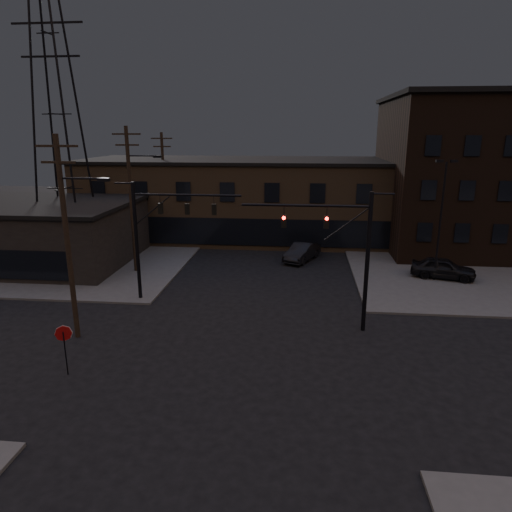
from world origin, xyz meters
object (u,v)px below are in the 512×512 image
Objects in this scene: traffic_signal_far at (155,228)px; car_crossing at (302,252)px; traffic_signal_near at (347,247)px; parked_car_lot_b at (488,247)px; stop_sign at (64,339)px; parked_car_lot_a at (443,268)px.

car_crossing is (9.63, 10.91, -4.23)m from traffic_signal_far.
traffic_signal_far is 15.15m from car_crossing.
traffic_signal_near is 1.61× the size of parked_car_lot_b.
traffic_signal_near and traffic_signal_far have the same top height.
stop_sign is (-13.36, -6.49, -3.09)m from traffic_signal_near.
traffic_signal_far is 10.55m from stop_sign.
stop_sign is at bearing -93.74° from car_crossing.
stop_sign is 0.50× the size of parked_car_lot_b.
traffic_signal_near reaches higher than car_crossing.
parked_car_lot_a is 0.99× the size of car_crossing.
parked_car_lot_a is at bearing 17.69° from traffic_signal_far.
traffic_signal_near is at bearing 151.12° from parked_car_lot_b.
traffic_signal_far is at bearing -107.61° from car_crossing.
stop_sign is 23.60m from car_crossing.
traffic_signal_near is at bearing -56.54° from car_crossing.
parked_car_lot_a reaches higher than parked_car_lot_b.
stop_sign is 0.52× the size of car_crossing.
traffic_signal_far is (-12.07, 3.50, 0.08)m from traffic_signal_near.
parked_car_lot_b is at bearing 27.80° from traffic_signal_far.
traffic_signal_near is 12.57m from traffic_signal_far.
traffic_signal_far is 21.86m from parked_car_lot_a.
car_crossing is at bearing 48.55° from traffic_signal_far.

